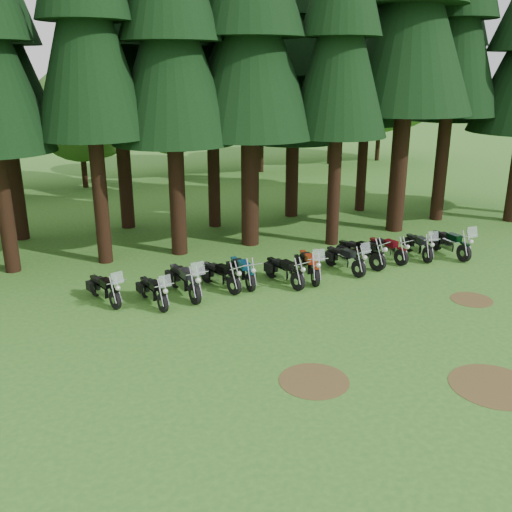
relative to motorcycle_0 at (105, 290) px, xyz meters
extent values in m
plane|color=#306621|center=(7.00, -5.25, -0.45)|extent=(120.00, 120.00, 0.00)
cylinder|color=black|center=(-2.78, 4.57, 2.31)|extent=(0.58, 0.58, 5.53)
cylinder|color=black|center=(0.71, 4.25, 2.54)|extent=(0.58, 0.58, 5.99)
cone|color=black|center=(0.71, 4.25, 8.28)|extent=(4.32, 4.32, 7.49)
cylinder|color=black|center=(3.79, 4.15, 2.33)|extent=(0.66, 0.66, 5.57)
cone|color=black|center=(3.79, 4.15, 7.66)|extent=(4.95, 4.95, 6.96)
cylinder|color=black|center=(7.06, 4.19, 2.39)|extent=(0.77, 0.77, 5.70)
cone|color=black|center=(7.06, 4.19, 7.85)|extent=(5.81, 5.81, 7.12)
cylinder|color=black|center=(10.43, 2.77, 2.40)|extent=(0.55, 0.55, 5.71)
cone|color=black|center=(10.43, 2.77, 7.87)|extent=(4.15, 4.15, 7.14)
cylinder|color=black|center=(14.36, 3.51, 2.85)|extent=(0.80, 0.80, 6.62)
cone|color=black|center=(14.36, 3.51, 9.19)|extent=(5.98, 5.98, 8.27)
cylinder|color=black|center=(17.62, 4.35, 2.72)|extent=(0.64, 0.64, 6.35)
cone|color=black|center=(17.62, 4.35, 8.80)|extent=(4.79, 4.79, 7.93)
cylinder|color=black|center=(-2.26, 9.09, 2.31)|extent=(0.60, 0.60, 5.53)
cylinder|color=black|center=(2.62, 9.15, 2.32)|extent=(0.65, 0.65, 5.55)
cone|color=black|center=(2.62, 9.15, 7.65)|extent=(4.85, 4.85, 6.94)
cylinder|color=black|center=(6.63, 7.69, 2.31)|extent=(0.58, 0.58, 5.52)
cone|color=black|center=(6.63, 7.69, 7.60)|extent=(4.35, 4.35, 6.90)
cylinder|color=black|center=(11.03, 7.99, 1.89)|extent=(0.66, 0.66, 4.70)
cone|color=black|center=(11.03, 7.99, 6.39)|extent=(4.94, 4.94, 5.87)
cone|color=black|center=(11.03, 7.99, 9.17)|extent=(3.95, 3.95, 4.96)
cylinder|color=black|center=(15.07, 7.61, 2.33)|extent=(0.53, 0.53, 5.56)
cone|color=black|center=(15.07, 7.61, 7.66)|extent=(3.94, 3.94, 6.95)
cylinder|color=black|center=(20.36, 7.54, 2.37)|extent=(0.61, 0.61, 5.65)
cone|color=black|center=(20.36, 7.54, 7.79)|extent=(4.59, 4.59, 7.06)
sphere|color=#365F25|center=(-2.62, 18.98, 4.03)|extent=(4.67, 4.67, 4.67)
cylinder|color=black|center=(2.01, 20.06, 0.82)|extent=(0.36, 0.36, 2.55)
sphere|color=#365F25|center=(2.01, 20.06, 4.22)|extent=(5.95, 5.95, 5.95)
sphere|color=#365F25|center=(3.03, 19.38, 3.63)|extent=(4.25, 4.25, 4.25)
cylinder|color=black|center=(8.31, 21.25, 0.78)|extent=(0.36, 0.36, 2.47)
sphere|color=#365F25|center=(8.31, 21.25, 4.07)|extent=(5.76, 5.76, 5.76)
sphere|color=#365F25|center=(9.30, 20.59, 3.50)|extent=(4.12, 4.12, 4.12)
cylinder|color=black|center=(14.92, 20.71, 1.31)|extent=(0.36, 0.36, 3.52)
sphere|color=#365F25|center=(14.92, 20.71, 6.00)|extent=(8.21, 8.21, 8.21)
sphere|color=#365F25|center=(16.32, 19.77, 5.18)|extent=(5.87, 5.87, 5.87)
cylinder|color=black|center=(21.54, 21.96, 1.02)|extent=(0.36, 0.36, 2.94)
sphere|color=#365F25|center=(21.54, 21.96, 4.94)|extent=(6.86, 6.86, 6.86)
sphere|color=#365F25|center=(22.71, 21.18, 4.25)|extent=(4.90, 4.90, 4.90)
cylinder|color=black|center=(26.08, 21.83, 1.30)|extent=(0.36, 0.36, 3.52)
sphere|color=#365F25|center=(26.08, 21.83, 5.99)|extent=(8.20, 8.20, 8.20)
sphere|color=#365F25|center=(27.49, 20.89, 5.17)|extent=(5.86, 5.86, 5.86)
cylinder|color=#4C3D1E|center=(4.00, -7.25, -0.45)|extent=(1.80, 1.80, 0.01)
cylinder|color=#4C3D1E|center=(11.50, -4.75, -0.45)|extent=(1.40, 1.40, 0.01)
cylinder|color=#4C3D1E|center=(8.00, -9.25, -0.45)|extent=(2.20, 2.20, 0.01)
cylinder|color=black|center=(0.21, -0.70, -0.14)|extent=(0.31, 0.64, 0.63)
cylinder|color=black|center=(-0.22, 0.72, -0.14)|extent=(0.31, 0.64, 0.63)
cube|color=silver|center=(-0.02, 0.06, -0.05)|extent=(0.45, 0.72, 0.33)
cube|color=black|center=(0.05, -0.15, 0.29)|extent=(0.43, 0.59, 0.23)
cube|color=black|center=(-0.08, 0.27, 0.25)|extent=(0.43, 0.59, 0.11)
cube|color=silver|center=(0.30, -0.97, 0.71)|extent=(0.42, 0.23, 0.38)
cylinder|color=black|center=(1.58, -1.54, -0.14)|extent=(0.24, 0.64, 0.62)
cylinder|color=black|center=(1.33, -0.10, -0.14)|extent=(0.24, 0.64, 0.62)
cube|color=silver|center=(1.45, -0.77, -0.06)|extent=(0.37, 0.70, 0.32)
cube|color=black|center=(1.48, -0.99, 0.28)|extent=(0.37, 0.56, 0.23)
cube|color=black|center=(1.41, -0.56, 0.25)|extent=(0.37, 0.56, 0.11)
cube|color=silver|center=(1.63, -1.82, 0.70)|extent=(0.41, 0.19, 0.37)
cylinder|color=black|center=(2.73, -1.33, -0.09)|extent=(0.24, 0.75, 0.73)
cylinder|color=black|center=(2.53, 0.38, -0.09)|extent=(0.24, 0.75, 0.73)
cube|color=silver|center=(2.63, -0.42, 0.01)|extent=(0.40, 0.81, 0.38)
cube|color=black|center=(2.66, -0.68, 0.41)|extent=(0.40, 0.64, 0.27)
cube|color=black|center=(2.60, -0.17, 0.37)|extent=(0.40, 0.64, 0.13)
cube|color=silver|center=(2.77, -1.66, 0.90)|extent=(0.48, 0.19, 0.44)
cylinder|color=black|center=(4.23, -1.09, -0.12)|extent=(0.34, 0.67, 0.66)
cylinder|color=black|center=(3.75, 0.39, -0.12)|extent=(0.34, 0.67, 0.66)
cube|color=silver|center=(3.98, -0.30, -0.03)|extent=(0.48, 0.75, 0.34)
cube|color=black|center=(4.05, -0.52, 0.33)|extent=(0.46, 0.62, 0.24)
cube|color=black|center=(3.91, -0.08, 0.29)|extent=(0.46, 0.62, 0.12)
cylinder|color=black|center=(4.88, -1.01, -0.12)|extent=(0.14, 0.66, 0.66)
cylinder|color=black|center=(4.89, 0.55, -0.12)|extent=(0.14, 0.66, 0.66)
cube|color=silver|center=(4.88, -0.18, -0.03)|extent=(0.29, 0.70, 0.34)
cube|color=navy|center=(4.88, -0.41, 0.33)|extent=(0.30, 0.55, 0.24)
cube|color=black|center=(4.89, 0.05, 0.29)|extent=(0.30, 0.55, 0.12)
cylinder|color=black|center=(6.44, -1.61, -0.12)|extent=(0.27, 0.68, 0.67)
cylinder|color=black|center=(6.13, -0.08, -0.12)|extent=(0.27, 0.68, 0.67)
cube|color=silver|center=(6.28, -0.79, -0.03)|extent=(0.42, 0.75, 0.34)
cube|color=black|center=(6.32, -1.02, 0.33)|extent=(0.41, 0.60, 0.24)
cube|color=black|center=(6.23, -0.57, 0.29)|extent=(0.41, 0.60, 0.12)
cylinder|color=black|center=(7.22, -1.50, -0.10)|extent=(0.29, 0.71, 0.70)
cylinder|color=black|center=(7.57, 0.10, -0.10)|extent=(0.29, 0.71, 0.70)
cube|color=silver|center=(7.41, -0.64, -0.01)|extent=(0.45, 0.79, 0.36)
cube|color=#B73113|center=(7.35, -0.88, 0.37)|extent=(0.43, 0.63, 0.25)
cube|color=black|center=(7.46, -0.41, 0.33)|extent=(0.43, 0.63, 0.13)
cube|color=silver|center=(7.15, -1.80, 0.83)|extent=(0.46, 0.22, 0.42)
cylinder|color=black|center=(9.16, -1.35, -0.12)|extent=(0.26, 0.68, 0.67)
cylinder|color=black|center=(8.87, 0.19, -0.12)|extent=(0.26, 0.68, 0.67)
cube|color=silver|center=(9.00, -0.53, -0.03)|extent=(0.41, 0.75, 0.34)
cube|color=black|center=(9.05, -0.76, 0.34)|extent=(0.40, 0.60, 0.24)
cube|color=black|center=(8.96, -0.30, 0.30)|extent=(0.40, 0.60, 0.12)
cube|color=silver|center=(9.21, -1.65, 0.78)|extent=(0.44, 0.20, 0.40)
cylinder|color=black|center=(10.22, -1.04, -0.09)|extent=(0.38, 0.73, 0.72)
cylinder|color=black|center=(9.66, 0.56, -0.09)|extent=(0.38, 0.73, 0.72)
cube|color=silver|center=(9.92, -0.19, 0.01)|extent=(0.54, 0.82, 0.37)
cube|color=black|center=(10.01, -0.42, 0.40)|extent=(0.51, 0.67, 0.26)
cube|color=black|center=(9.84, 0.05, 0.35)|extent=(0.51, 0.67, 0.13)
cylinder|color=black|center=(11.46, -0.88, -0.13)|extent=(0.26, 0.67, 0.65)
cylinder|color=black|center=(11.17, 0.63, -0.13)|extent=(0.26, 0.67, 0.65)
cube|color=silver|center=(11.31, -0.08, -0.04)|extent=(0.40, 0.73, 0.34)
cube|color=#620B14|center=(11.35, -0.30, 0.32)|extent=(0.39, 0.59, 0.24)
cube|color=black|center=(11.26, 0.15, 0.28)|extent=(0.39, 0.59, 0.12)
cylinder|color=black|center=(12.63, -1.04, -0.13)|extent=(0.25, 0.67, 0.66)
cylinder|color=black|center=(12.91, 0.47, -0.13)|extent=(0.25, 0.67, 0.66)
cube|color=silver|center=(12.78, -0.24, -0.04)|extent=(0.40, 0.73, 0.34)
cube|color=black|center=(12.74, -0.46, 0.32)|extent=(0.39, 0.59, 0.24)
cube|color=black|center=(12.82, -0.01, 0.28)|extent=(0.39, 0.59, 0.12)
cube|color=silver|center=(12.58, -1.34, 0.76)|extent=(0.43, 0.20, 0.39)
cylinder|color=black|center=(14.08, -1.51, -0.09)|extent=(0.16, 0.72, 0.72)
cylinder|color=black|center=(14.10, 0.18, -0.09)|extent=(0.16, 0.72, 0.72)
cube|color=silver|center=(14.09, -0.61, 0.01)|extent=(0.31, 0.77, 0.37)
cube|color=black|center=(14.09, -0.86, 0.40)|extent=(0.33, 0.60, 0.26)
cube|color=black|center=(14.09, -0.36, 0.36)|extent=(0.33, 0.60, 0.13)
cube|color=silver|center=(14.08, -1.84, 0.88)|extent=(0.46, 0.14, 0.43)
camera|label=1|loc=(-2.39, -18.31, 7.13)|focal=40.00mm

